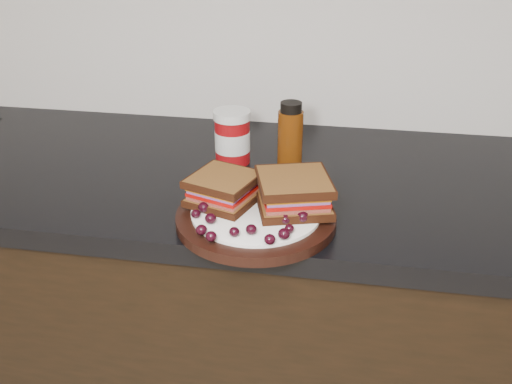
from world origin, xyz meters
TOP-DOWN VIEW (x-y plane):
  - base_cabinets at (0.00, 1.70)m, footprint 3.96×0.58m
  - countertop at (0.00, 1.70)m, footprint 3.98×0.60m
  - plate at (-0.06, 1.49)m, footprint 0.28×0.28m
  - sandwich_left at (-0.12, 1.52)m, footprint 0.14×0.14m
  - sandwich_right at (0.00, 1.52)m, footprint 0.15×0.15m
  - grape_0 at (-0.16, 1.45)m, footprint 0.02×0.02m
  - grape_1 at (-0.13, 1.44)m, footprint 0.02×0.02m
  - grape_2 at (-0.13, 1.40)m, footprint 0.02×0.02m
  - grape_3 at (-0.11, 1.38)m, footprint 0.02×0.02m
  - grape_4 at (-0.08, 1.40)m, footprint 0.02×0.02m
  - grape_5 at (-0.05, 1.42)m, footprint 0.02×0.02m
  - grape_6 at (-0.02, 1.39)m, footprint 0.02×0.02m
  - grape_7 at (-0.00, 1.41)m, footprint 0.02×0.02m
  - grape_8 at (0.01, 1.43)m, footprint 0.02×0.02m
  - grape_9 at (-0.01, 1.46)m, footprint 0.02×0.02m
  - grape_10 at (0.02, 1.47)m, footprint 0.02×0.02m
  - grape_11 at (0.02, 1.50)m, footprint 0.02×0.02m
  - grape_12 at (0.02, 1.51)m, footprint 0.02×0.02m
  - grape_13 at (0.02, 1.54)m, footprint 0.02×0.02m
  - grape_14 at (-0.10, 1.55)m, footprint 0.02×0.02m
  - grape_15 at (-0.09, 1.53)m, footprint 0.02×0.02m
  - grape_16 at (-0.14, 1.53)m, footprint 0.02×0.02m
  - grape_17 at (-0.14, 1.50)m, footprint 0.02×0.02m
  - grape_18 at (-0.15, 1.47)m, footprint 0.02×0.02m
  - grape_19 at (-0.11, 1.54)m, footprint 0.02×0.02m
  - grape_20 at (-0.12, 1.50)m, footprint 0.02×0.02m
  - grape_21 at (-0.12, 1.49)m, footprint 0.02×0.02m
  - condiment_jar at (-0.15, 1.74)m, footprint 0.10×0.10m
  - oil_bottle at (-0.03, 1.73)m, footprint 0.05×0.05m

SIDE VIEW (x-z plane):
  - base_cabinets at x=0.00m, z-range 0.00..0.86m
  - countertop at x=0.00m, z-range 0.86..0.90m
  - plate at x=-0.06m, z-range 0.90..0.92m
  - grape_8 at x=0.01m, z-range 0.92..0.94m
  - grape_0 at x=-0.16m, z-range 0.92..0.94m
  - grape_13 at x=0.02m, z-range 0.92..0.94m
  - grape_21 at x=-0.12m, z-range 0.92..0.94m
  - grape_11 at x=0.02m, z-range 0.92..0.94m
  - grape_4 at x=-0.08m, z-range 0.92..0.94m
  - grape_9 at x=-0.01m, z-range 0.92..0.94m
  - grape_3 at x=-0.11m, z-range 0.92..0.94m
  - grape_14 at x=-0.10m, z-range 0.92..0.94m
  - grape_6 at x=-0.02m, z-range 0.92..0.94m
  - grape_5 at x=-0.05m, z-range 0.92..0.94m
  - grape_2 at x=-0.13m, z-range 0.92..0.94m
  - grape_1 at x=-0.13m, z-range 0.92..0.94m
  - grape_15 at x=-0.09m, z-range 0.92..0.94m
  - grape_16 at x=-0.14m, z-range 0.92..0.94m
  - grape_7 at x=0.00m, z-range 0.92..0.94m
  - grape_18 at x=-0.15m, z-range 0.92..0.94m
  - grape_12 at x=0.02m, z-range 0.92..0.94m
  - grape_20 at x=-0.12m, z-range 0.92..0.94m
  - grape_19 at x=-0.11m, z-range 0.92..0.94m
  - grape_10 at x=0.02m, z-range 0.92..0.94m
  - grape_17 at x=-0.14m, z-range 0.92..0.94m
  - sandwich_left at x=-0.12m, z-range 0.92..0.97m
  - sandwich_right at x=0.00m, z-range 0.92..0.98m
  - condiment_jar at x=-0.15m, z-range 0.90..1.02m
  - oil_bottle at x=-0.03m, z-range 0.90..1.05m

